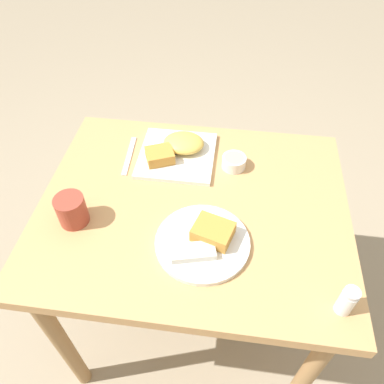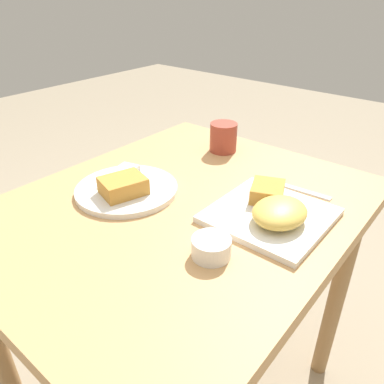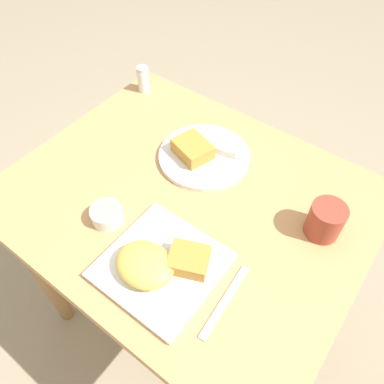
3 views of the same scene
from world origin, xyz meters
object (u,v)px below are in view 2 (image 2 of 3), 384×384
(plate_square_near, at_px, (273,211))
(plate_oval_far, at_px, (125,187))
(butter_knife, at_px, (295,188))
(sauce_ramekin, at_px, (211,247))
(coffee_mug, at_px, (223,137))

(plate_square_near, bearing_deg, plate_oval_far, 110.50)
(plate_oval_far, distance_m, butter_knife, 0.42)
(butter_knife, bearing_deg, sauce_ramekin, 85.52)
(plate_square_near, xyz_separation_m, butter_knife, (0.16, 0.02, -0.02))
(butter_knife, relative_size, coffee_mug, 2.12)
(plate_square_near, relative_size, coffee_mug, 2.77)
(coffee_mug, bearing_deg, sauce_ramekin, -147.00)
(plate_square_near, distance_m, sauce_ramekin, 0.19)
(coffee_mug, bearing_deg, plate_square_near, -128.30)
(plate_oval_far, bearing_deg, sauce_ramekin, -100.90)
(plate_oval_far, relative_size, sauce_ramekin, 3.31)
(plate_oval_far, xyz_separation_m, sauce_ramekin, (-0.06, -0.31, 0.01))
(plate_square_near, distance_m, coffee_mug, 0.39)
(plate_oval_far, xyz_separation_m, butter_knife, (0.28, -0.31, -0.01))
(sauce_ramekin, height_order, butter_knife, sauce_ramekin)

